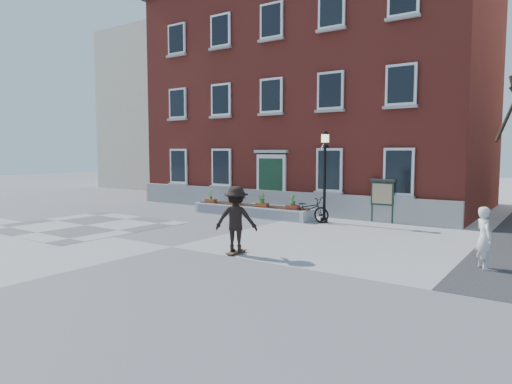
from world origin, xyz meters
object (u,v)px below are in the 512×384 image
Objects in this scene: bystander at (484,238)px; notice_board at (383,193)px; bicycle at (308,209)px; lamp_post at (325,163)px; skateboarder at (236,219)px.

bystander is 7.79m from notice_board.
lamp_post is (0.68, 0.22, 2.00)m from bicycle.
lamp_post reaches higher than notice_board.
bystander is 8.54m from lamp_post.
bicycle is 6.91m from skateboarder.
notice_board is 0.92× the size of skateboarder.
skateboarder is (1.25, -6.77, 0.50)m from bicycle.
skateboarder reaches higher than notice_board.
bicycle is 8.82m from bystander.
bystander is 6.74m from skateboarder.
bystander is at bearing -51.48° from notice_board.
bicycle is 3.25m from notice_board.
notice_board is at bearing 33.68° from lamp_post.
skateboarder is (-6.34, -2.28, 0.23)m from bystander.
notice_board reaches higher than bystander.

